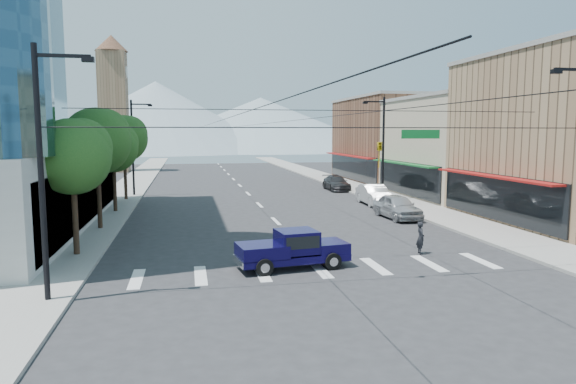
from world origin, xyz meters
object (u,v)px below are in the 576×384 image
at_px(pickup_truck, 292,248).
at_px(parked_car_mid, 374,195).
at_px(parked_car_near, 397,207).
at_px(pedestrian, 420,238).
at_px(parked_car_far, 336,183).

bearing_deg(pickup_truck, parked_car_mid, 51.81).
relative_size(pickup_truck, parked_car_near, 1.05).
relative_size(pedestrian, parked_car_mid, 0.32).
height_order(pickup_truck, pedestrian, pickup_truck).
xyz_separation_m(pickup_truck, parked_car_mid, (10.74, 18.29, -0.04)).
height_order(pedestrian, parked_car_far, pedestrian).
relative_size(parked_car_near, parked_car_mid, 0.97).
height_order(pickup_truck, parked_car_near, pickup_truck).
relative_size(pedestrian, parked_car_near, 0.33).
height_order(pickup_truck, parked_car_far, pickup_truck).
xyz_separation_m(parked_car_mid, parked_car_far, (0.00, 11.02, -0.10)).
height_order(parked_car_mid, parked_car_far, parked_car_mid).
xyz_separation_m(parked_car_near, parked_car_far, (0.83, 17.77, -0.10)).
bearing_deg(parked_car_far, pedestrian, -96.99).
bearing_deg(parked_car_near, parked_car_mid, 80.44).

